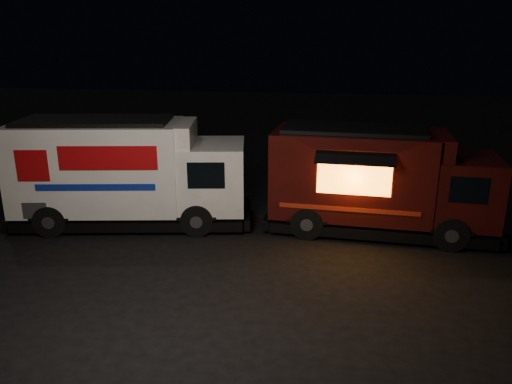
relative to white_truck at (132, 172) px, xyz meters
name	(u,v)px	position (x,y,z in m)	size (l,w,h in m)	color
ground	(231,268)	(3.59, -2.62, -1.62)	(80.00, 80.00, 0.00)	black
white_truck	(132,172)	(0.00, 0.00, 0.00)	(7.16, 2.44, 3.24)	white
red_truck	(381,181)	(7.40, 0.55, -0.08)	(6.61, 2.43, 3.08)	#3B0A0C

